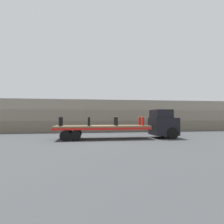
{
  "coord_description": "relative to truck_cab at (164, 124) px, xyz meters",
  "views": [
    {
      "loc": [
        -1.48,
        -17.0,
        2.21
      ],
      "look_at": [
        0.94,
        0.0,
        2.62
      ],
      "focal_mm": 28.0,
      "sensor_mm": 36.0,
      "label": 1
    }
  ],
  "objects": [
    {
      "name": "truck_cab",
      "position": [
        0.0,
        0.0,
        0.0
      ],
      "size": [
        2.41,
        2.57,
        2.87
      ],
      "color": "black",
      "rests_on": "ground_plane"
    },
    {
      "name": "fire_hydrant_black_near_2",
      "position": [
        -4.99,
        -0.54,
        0.27
      ],
      "size": [
        0.28,
        0.52,
        0.86
      ],
      "color": "black",
      "rests_on": "flatbed_trailer"
    },
    {
      "name": "fire_hydrant_red_far_3",
      "position": [
        -2.36,
        0.54,
        0.27
      ],
      "size": [
        0.28,
        0.52,
        0.86
      ],
      "color": "red",
      "rests_on": "flatbed_trailer"
    },
    {
      "name": "fire_hydrant_black_near_0",
      "position": [
        -10.24,
        -0.54,
        0.27
      ],
      "size": [
        0.28,
        0.52,
        0.86
      ],
      "color": "black",
      "rests_on": "flatbed_trailer"
    },
    {
      "name": "fire_hydrant_black_far_0",
      "position": [
        -10.24,
        0.54,
        0.27
      ],
      "size": [
        0.28,
        0.52,
        0.86
      ],
      "color": "black",
      "rests_on": "flatbed_trailer"
    },
    {
      "name": "rock_cliff",
      "position": [
        -6.3,
        8.95,
        0.84
      ],
      "size": [
        60.0,
        3.3,
        4.57
      ],
      "color": "#706656",
      "rests_on": "ground_plane"
    },
    {
      "name": "fire_hydrant_black_far_2",
      "position": [
        -4.99,
        0.54,
        0.27
      ],
      "size": [
        0.28,
        0.52,
        0.86
      ],
      "color": "black",
      "rests_on": "flatbed_trailer"
    },
    {
      "name": "fire_hydrant_red_near_3",
      "position": [
        -2.36,
        -0.54,
        0.27
      ],
      "size": [
        0.28,
        0.52,
        0.86
      ],
      "color": "red",
      "rests_on": "flatbed_trailer"
    },
    {
      "name": "cargo_strap_middle",
      "position": [
        -4.99,
        0.0,
        0.72
      ],
      "size": [
        0.05,
        2.65,
        0.01
      ],
      "color": "yellow",
      "rests_on": "fire_hydrant_black_near_2"
    },
    {
      "name": "fire_hydrant_black_far_1",
      "position": [
        -7.62,
        0.54,
        0.27
      ],
      "size": [
        0.28,
        0.52,
        0.86
      ],
      "color": "black",
      "rests_on": "flatbed_trailer"
    },
    {
      "name": "cargo_strap_rear",
      "position": [
        -7.62,
        0.0,
        0.72
      ],
      "size": [
        0.05,
        2.65,
        0.01
      ],
      "color": "yellow",
      "rests_on": "fire_hydrant_black_near_1"
    },
    {
      "name": "cargo_strap_front",
      "position": [
        -2.36,
        0.0,
        0.72
      ],
      "size": [
        0.05,
        2.65,
        0.01
      ],
      "color": "yellow",
      "rests_on": "fire_hydrant_red_near_3"
    },
    {
      "name": "fire_hydrant_black_near_1",
      "position": [
        -7.62,
        -0.54,
        0.27
      ],
      "size": [
        0.28,
        0.52,
        0.86
      ],
      "color": "black",
      "rests_on": "flatbed_trailer"
    },
    {
      "name": "flatbed_trailer",
      "position": [
        -7.03,
        0.0,
        -0.41
      ],
      "size": [
        9.08,
        2.56,
        1.3
      ],
      "color": "brown",
      "rests_on": "ground_plane"
    },
    {
      "name": "ground_plane",
      "position": [
        -6.3,
        0.0,
        -1.44
      ],
      "size": [
        120.0,
        120.0,
        0.0
      ],
      "primitive_type": "plane",
      "color": "#3F4244"
    }
  ]
}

